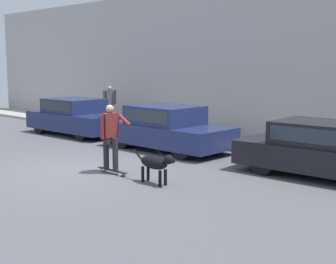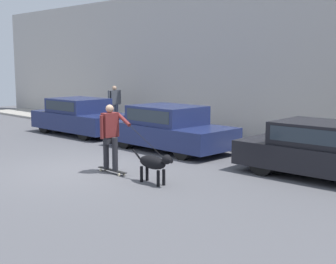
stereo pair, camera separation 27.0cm
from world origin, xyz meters
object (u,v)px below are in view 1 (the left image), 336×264
Objects in this scene: dog at (155,163)px; skateboarder at (111,135)px; parked_car_1 at (168,129)px; parked_car_2 at (327,151)px; parked_car_0 at (76,117)px; pedestrian_with_bag at (109,103)px.

skateboarder reaches higher than dog.
dog is (2.60, -3.16, -0.18)m from parked_car_1.
parked_car_2 is (5.06, -0.00, -0.03)m from parked_car_1.
parked_car_0 is at bearing 177.77° from parked_car_2.
dog is (-2.46, -3.16, -0.15)m from parked_car_2.
skateboarder is 1.48× the size of pedestrian_with_bag.
pedestrian_with_bag reaches higher than parked_car_0.
parked_car_0 is at bearing 115.41° from pedestrian_with_bag.
skateboarder reaches higher than parked_car_2.
parked_car_1 is at bearing 132.00° from dog.
skateboarder is at bearing -143.49° from parked_car_2.
skateboarder reaches higher than parked_car_1.
parked_car_2 is at bearing 172.97° from pedestrian_with_bag.
skateboarder is at bearing -177.18° from dog.
parked_car_2 is 10.82m from pedestrian_with_bag.
pedestrian_with_bag is at bearing 108.78° from parked_car_0.
pedestrian_with_bag is at bearing 158.06° from parked_car_1.
parked_car_2 is at bearing -1.35° from parked_car_0.
parked_car_0 is 6.59m from skateboarder.
parked_car_1 is 3.37m from skateboarder.
parked_car_2 is 3.27× the size of dog.
skateboarder is (5.77, -3.17, 0.30)m from parked_car_0.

